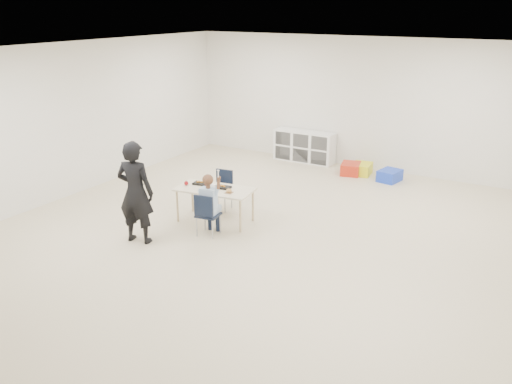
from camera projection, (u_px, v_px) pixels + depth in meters
The scene contains 16 objects.
room at pixel (254, 150), 7.94m from camera, with size 9.00×9.02×2.80m.
table at pixel (215, 205), 8.93m from camera, with size 1.33×0.79×0.58m.
chair_near at pixel (208, 214), 8.39m from camera, with size 0.34×0.31×0.69m, color black, non-canonical shape.
chair_far at pixel (221, 191), 9.43m from camera, with size 0.34×0.31×0.69m, color black, non-canonical shape.
child at pixel (208, 202), 8.33m from camera, with size 0.46×0.46×1.09m, color #BBD9FD, non-canonical shape.
lunch_tray_near at pixel (224, 187), 8.84m from camera, with size 0.22×0.16×0.03m, color black.
lunch_tray_far at pixel (200, 183), 9.04m from camera, with size 0.22×0.16×0.03m, color black.
milk_carton at pixel (213, 188), 8.72m from camera, with size 0.07×0.07×0.10m, color white.
bread_roll at pixel (229, 191), 8.63m from camera, with size 0.09×0.09×0.07m, color tan.
apple_near at pixel (207, 184), 8.92m from camera, with size 0.07×0.07×0.07m, color maroon.
apple_far at pixel (186, 183), 8.98m from camera, with size 0.07×0.07×0.07m, color maroon.
cubby_shelf at pixel (304, 146), 12.34m from camera, with size 1.40×0.40×0.70m, color white.
adult at pixel (135, 192), 8.02m from camera, with size 0.57×0.38×1.57m, color black.
bin_red at pixel (351, 169), 11.47m from camera, with size 0.38×0.49×0.24m, color red.
bin_yellow at pixel (362, 169), 11.46m from camera, with size 0.38×0.48×0.24m, color yellow.
bin_blue at pixel (390, 176), 11.02m from camera, with size 0.37×0.48×0.23m, color blue.
Camera 1 is at (3.91, -6.63, 3.44)m, focal length 38.00 mm.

